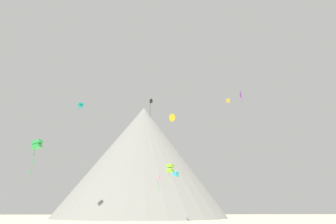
% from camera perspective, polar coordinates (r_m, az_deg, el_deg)
% --- Properties ---
extents(rock_massif, '(101.77, 101.77, 50.67)m').
position_cam_1_polar(rock_massif, '(131.36, -5.87, -10.18)').
color(rock_massif, gray).
rests_on(rock_massif, ground_plane).
extents(kite_black_high, '(0.98, 0.79, 5.58)m').
position_cam_1_polar(kite_black_high, '(79.91, -3.51, 1.74)').
color(kite_black_high, black).
extents(kite_teal_high, '(1.90, 1.91, 3.52)m').
position_cam_1_polar(kite_teal_high, '(93.98, -17.29, 1.32)').
color(kite_teal_high, teal).
extents(kite_cyan_low, '(2.00, 1.97, 1.74)m').
position_cam_1_polar(kite_cyan_low, '(77.43, 1.53, -12.34)').
color(kite_cyan_low, '#33BCDB').
extents(kite_violet_high, '(1.28, 1.96, 3.77)m').
position_cam_1_polar(kite_violet_high, '(70.99, 14.58, 3.44)').
color(kite_violet_high, purple).
extents(kite_lime_low, '(1.80, 1.81, 4.05)m').
position_cam_1_polar(kite_lime_low, '(57.97, 0.43, -11.36)').
color(kite_lime_low, '#8CD133').
extents(kite_yellow_high, '(2.14, 2.32, 2.47)m').
position_cam_1_polar(kite_yellow_high, '(86.72, 0.89, -1.14)').
color(kite_yellow_high, yellow).
extents(kite_gold_high, '(1.17, 0.26, 1.28)m').
position_cam_1_polar(kite_gold_high, '(80.21, 12.08, 2.28)').
color(kite_gold_high, gold).
extents(kite_green_mid, '(1.64, 1.54, 5.89)m').
position_cam_1_polar(kite_green_mid, '(54.29, -25.04, -6.03)').
color(kite_green_mid, green).
extents(kite_pink_low, '(0.67, 0.46, 4.39)m').
position_cam_1_polar(kite_pink_low, '(71.09, -1.85, -13.72)').
color(kite_pink_low, pink).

